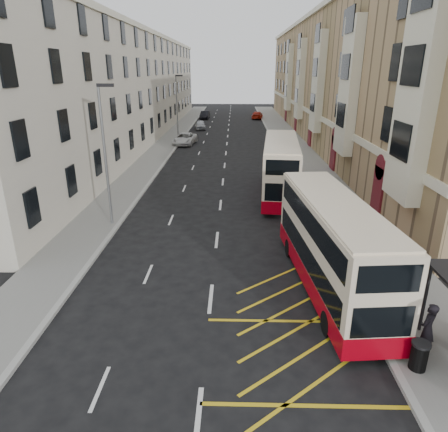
{
  "coord_description": "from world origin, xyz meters",
  "views": [
    {
      "loc": [
        0.91,
        -10.19,
        8.89
      ],
      "look_at": [
        0.43,
        8.7,
        1.88
      ],
      "focal_mm": 32.0,
      "sensor_mm": 36.0,
      "label": 1
    }
  ],
  "objects_px": {
    "white_van": "(185,139)",
    "car_dark": "(205,115)",
    "litter_bin": "(419,355)",
    "pedestrian_near": "(427,329)",
    "street_lamp_far": "(177,104)",
    "pedestrian_far": "(401,276)",
    "street_lamp_near": "(105,149)",
    "car_red": "(257,115)",
    "double_decker_rear": "(280,168)",
    "double_decker_front": "(332,245)",
    "car_silver": "(200,125)"
  },
  "relations": [
    {
      "from": "litter_bin",
      "to": "car_dark",
      "type": "bearing_deg",
      "value": 99.61
    },
    {
      "from": "double_decker_front",
      "to": "white_van",
      "type": "distance_m",
      "value": 35.85
    },
    {
      "from": "pedestrian_far",
      "to": "car_red",
      "type": "bearing_deg",
      "value": -56.47
    },
    {
      "from": "double_decker_rear",
      "to": "white_van",
      "type": "bearing_deg",
      "value": 119.83
    },
    {
      "from": "street_lamp_near",
      "to": "litter_bin",
      "type": "distance_m",
      "value": 18.18
    },
    {
      "from": "street_lamp_near",
      "to": "litter_bin",
      "type": "relative_size",
      "value": 8.45
    },
    {
      "from": "double_decker_rear",
      "to": "litter_bin",
      "type": "distance_m",
      "value": 18.61
    },
    {
      "from": "pedestrian_near",
      "to": "pedestrian_far",
      "type": "height_order",
      "value": "pedestrian_near"
    },
    {
      "from": "street_lamp_near",
      "to": "car_red",
      "type": "bearing_deg",
      "value": 78.04
    },
    {
      "from": "street_lamp_far",
      "to": "car_silver",
      "type": "relative_size",
      "value": 2.05
    },
    {
      "from": "double_decker_front",
      "to": "pedestrian_far",
      "type": "height_order",
      "value": "double_decker_front"
    },
    {
      "from": "street_lamp_far",
      "to": "car_dark",
      "type": "bearing_deg",
      "value": 85.9
    },
    {
      "from": "white_van",
      "to": "car_dark",
      "type": "relative_size",
      "value": 1.17
    },
    {
      "from": "pedestrian_far",
      "to": "white_van",
      "type": "distance_m",
      "value": 37.36
    },
    {
      "from": "white_van",
      "to": "double_decker_front",
      "type": "bearing_deg",
      "value": -67.23
    },
    {
      "from": "litter_bin",
      "to": "street_lamp_near",
      "type": "bearing_deg",
      "value": 137.09
    },
    {
      "from": "white_van",
      "to": "car_red",
      "type": "bearing_deg",
      "value": 75.29
    },
    {
      "from": "litter_bin",
      "to": "double_decker_front",
      "type": "bearing_deg",
      "value": 107.93
    },
    {
      "from": "pedestrian_near",
      "to": "white_van",
      "type": "height_order",
      "value": "pedestrian_near"
    },
    {
      "from": "double_decker_front",
      "to": "car_dark",
      "type": "bearing_deg",
      "value": 93.96
    },
    {
      "from": "street_lamp_far",
      "to": "pedestrian_far",
      "type": "height_order",
      "value": "street_lamp_far"
    },
    {
      "from": "litter_bin",
      "to": "pedestrian_near",
      "type": "distance_m",
      "value": 1.0
    },
    {
      "from": "white_van",
      "to": "pedestrian_near",
      "type": "bearing_deg",
      "value": -66.05
    },
    {
      "from": "car_dark",
      "to": "car_red",
      "type": "relative_size",
      "value": 0.93
    },
    {
      "from": "pedestrian_near",
      "to": "white_van",
      "type": "bearing_deg",
      "value": -110.28
    },
    {
      "from": "double_decker_rear",
      "to": "pedestrian_far",
      "type": "xyz_separation_m",
      "value": [
        3.41,
        -14.05,
        -1.1
      ]
    },
    {
      "from": "double_decker_rear",
      "to": "car_dark",
      "type": "distance_m",
      "value": 48.84
    },
    {
      "from": "car_dark",
      "to": "white_van",
      "type": "bearing_deg",
      "value": -87.63
    },
    {
      "from": "street_lamp_far",
      "to": "litter_bin",
      "type": "distance_m",
      "value": 44.22
    },
    {
      "from": "double_decker_front",
      "to": "car_red",
      "type": "xyz_separation_m",
      "value": [
        0.2,
        61.51,
        -1.34
      ]
    },
    {
      "from": "white_van",
      "to": "car_dark",
      "type": "bearing_deg",
      "value": 94.97
    },
    {
      "from": "litter_bin",
      "to": "pedestrian_near",
      "type": "bearing_deg",
      "value": 55.64
    },
    {
      "from": "street_lamp_far",
      "to": "white_van",
      "type": "distance_m",
      "value": 4.89
    },
    {
      "from": "litter_bin",
      "to": "car_red",
      "type": "relative_size",
      "value": 0.21
    },
    {
      "from": "pedestrian_far",
      "to": "white_van",
      "type": "bearing_deg",
      "value": -38.57
    },
    {
      "from": "street_lamp_far",
      "to": "white_van",
      "type": "xyz_separation_m",
      "value": [
        1.15,
        -2.67,
        -3.94
      ]
    },
    {
      "from": "street_lamp_near",
      "to": "car_dark",
      "type": "relative_size",
      "value": 1.86
    },
    {
      "from": "double_decker_front",
      "to": "white_van",
      "type": "height_order",
      "value": "double_decker_front"
    },
    {
      "from": "car_silver",
      "to": "street_lamp_far",
      "type": "bearing_deg",
      "value": -108.56
    },
    {
      "from": "litter_bin",
      "to": "car_red",
      "type": "height_order",
      "value": "car_red"
    },
    {
      "from": "double_decker_rear",
      "to": "car_silver",
      "type": "relative_size",
      "value": 2.69
    },
    {
      "from": "pedestrian_far",
      "to": "car_silver",
      "type": "height_order",
      "value": "pedestrian_far"
    },
    {
      "from": "pedestrian_near",
      "to": "car_silver",
      "type": "height_order",
      "value": "pedestrian_near"
    },
    {
      "from": "double_decker_rear",
      "to": "white_van",
      "type": "relative_size",
      "value": 2.1
    },
    {
      "from": "pedestrian_near",
      "to": "white_van",
      "type": "distance_m",
      "value": 40.59
    },
    {
      "from": "double_decker_rear",
      "to": "car_red",
      "type": "bearing_deg",
      "value": 94.42
    },
    {
      "from": "street_lamp_near",
      "to": "street_lamp_far",
      "type": "xyz_separation_m",
      "value": [
        0.0,
        30.0,
        0.0
      ]
    },
    {
      "from": "pedestrian_near",
      "to": "car_red",
      "type": "relative_size",
      "value": 0.4
    },
    {
      "from": "litter_bin",
      "to": "pedestrian_far",
      "type": "height_order",
      "value": "pedestrian_far"
    },
    {
      "from": "street_lamp_near",
      "to": "litter_bin",
      "type": "height_order",
      "value": "street_lamp_near"
    }
  ]
}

